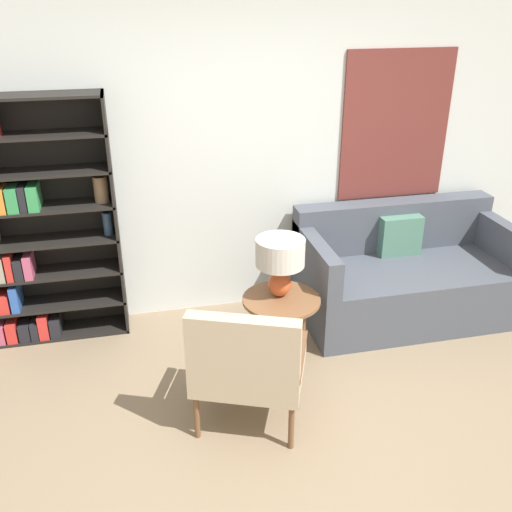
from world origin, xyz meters
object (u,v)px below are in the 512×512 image
bookshelf (23,229)px  side_table (281,304)px  armchair (247,363)px  couch (404,276)px  table_lamp (280,258)px

bookshelf → side_table: size_ratio=3.33×
bookshelf → armchair: bearing=-45.7°
side_table → bookshelf: bearing=157.7°
bookshelf → couch: 3.06m
bookshelf → couch: (2.99, -0.30, -0.58)m
bookshelf → side_table: bearing=-22.3°
bookshelf → armchair: bookshelf is taller
armchair → table_lamp: bearing=61.5°
couch → table_lamp: (-1.20, -0.38, 0.47)m
table_lamp → bookshelf: bearing=159.1°
table_lamp → couch: bearing=17.7°
bookshelf → table_lamp: size_ratio=4.25×
bookshelf → table_lamp: (1.79, -0.68, -0.11)m
armchair → couch: couch is taller
couch → table_lamp: 1.35m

